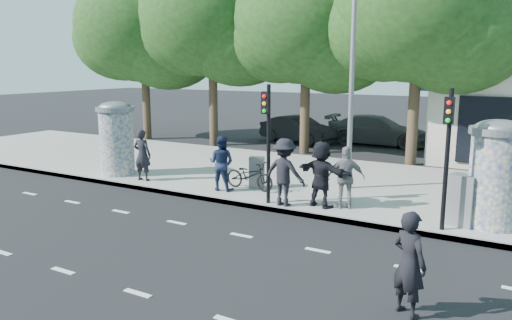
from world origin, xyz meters
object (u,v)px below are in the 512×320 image
Objects in this scene: traffic_pole_far at (447,145)px; ad_column_right at (495,171)px; ped_e at (346,178)px; car_mid at (298,129)px; ped_f at (321,174)px; cabinet_right at (463,200)px; car_right at (377,130)px; street_lamp at (352,41)px; traffic_pole_near at (268,132)px; bicycle at (249,175)px; ped_b at (142,155)px; ped_d at (284,172)px; ad_column_left at (117,136)px; man_road at (409,264)px; ped_c at (221,163)px; cabinet_left at (257,172)px.

ad_column_right is at bearing 42.21° from traffic_pole_far.
car_mid is (-6.72, 11.18, -0.32)m from ped_e.
ped_f is 1.45× the size of cabinet_right.
ped_e is 0.33× the size of car_right.
street_lamp is at bearing -134.39° from car_mid.
ped_f is at bearing 16.52° from traffic_pole_near.
bicycle is at bearing -30.17° from ped_e.
ped_b is at bearing 103.66° from bicycle.
ped_d reaches higher than bicycle.
ad_column_left is 12.67m from man_road.
ped_c is 0.98× the size of man_road.
ped_b is at bearing -20.07° from ped_e.
cabinet_left is at bearing 175.59° from ad_column_right.
man_road is at bearing 98.27° from ped_e.
ped_b reaches higher than ped_c.
cabinet_left is 10.91m from car_mid.
cabinet_right is (6.43, -0.50, 0.18)m from bicycle.
cabinet_right is at bearing -156.17° from ad_column_right.
traffic_pole_near is at bearing 179.64° from car_right.
ad_column_right is 7.83m from ped_c.
ped_c is at bearing -164.12° from cabinet_right.
ped_b is at bearing 157.53° from car_right.
ped_c is 2.59m from ped_d.
bicycle is (-7.07, 0.22, -0.93)m from ad_column_right.
ped_b is (-5.11, 0.40, -1.19)m from traffic_pole_near.
cabinet_right reaches higher than bicycle.
bicycle is at bearing 169.48° from traffic_pole_far.
ped_c is (-2.01, 0.64, -1.20)m from traffic_pole_near.
ped_d is (5.62, -0.35, 0.07)m from ped_b.
traffic_pole_near is at bearing -5.35° from ped_e.
ped_b is 3.11m from ped_c.
traffic_pole_near reaches higher than cabinet_right.
car_mid is at bearing 147.08° from cabinet_right.
traffic_pole_far reaches higher than ped_e.
traffic_pole_near is 4.07m from street_lamp.
car_right is at bearing -67.44° from ped_f.
traffic_pole_far is 1.94× the size of ped_c.
traffic_pole_near is 1.91× the size of ped_b.
ped_e is at bearing -170.68° from car_right.
ad_column_right is 1.53× the size of ped_e.
cabinet_right is at bearing 173.63° from ped_b.
ad_column_right is 0.51× the size of car_right.
street_lamp is at bearing -171.90° from car_right.
ad_column_right reaches higher than ped_e.
car_right is at bearing -104.00° from ped_c.
car_mid is 0.82× the size of car_right.
ped_c is 0.41× the size of car_mid.
traffic_pole_far is 0.42× the size of street_lamp.
traffic_pole_near is 1.78× the size of ped_d.
car_mid is at bearing 20.29° from bicycle.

